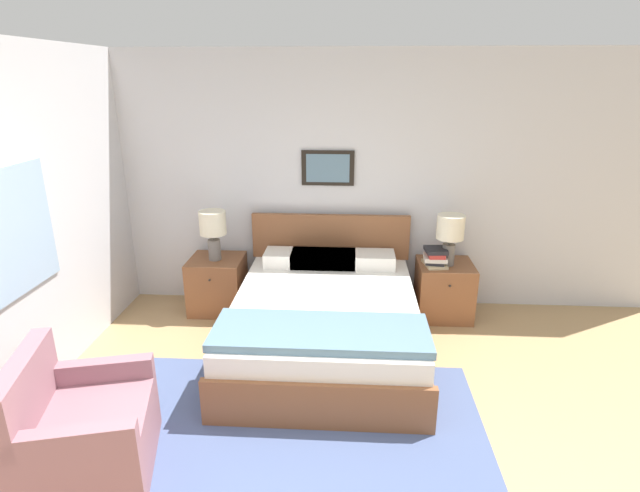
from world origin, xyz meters
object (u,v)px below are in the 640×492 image
(nightstand_near_window, at_px, (218,284))
(table_lamp_by_door, at_px, (450,232))
(armchair, at_px, (82,433))
(bed, at_px, (325,320))
(nightstand_by_door, at_px, (444,290))
(table_lamp_near_window, at_px, (213,227))

(nightstand_near_window, relative_size, table_lamp_by_door, 1.11)
(armchair, xyz_separation_m, table_lamp_by_door, (2.57, 2.28, 0.62))
(bed, height_order, nightstand_by_door, bed)
(nightstand_near_window, relative_size, nightstand_by_door, 1.00)
(nightstand_near_window, xyz_separation_m, table_lamp_near_window, (0.00, -0.02, 0.63))
(bed, height_order, table_lamp_by_door, table_lamp_by_door)
(bed, height_order, armchair, bed)
(bed, xyz_separation_m, nightstand_by_door, (1.17, 0.76, -0.01))
(armchair, bearing_deg, nightstand_near_window, 159.84)
(bed, distance_m, table_lamp_near_window, 1.51)
(nightstand_near_window, xyz_separation_m, table_lamp_by_door, (2.34, -0.02, 0.63))
(armchair, bearing_deg, table_lamp_near_window, 159.77)
(nightstand_near_window, height_order, table_lamp_by_door, table_lamp_by_door)
(nightstand_near_window, height_order, nightstand_by_door, same)
(nightstand_by_door, height_order, table_lamp_by_door, table_lamp_by_door)
(nightstand_by_door, bearing_deg, table_lamp_by_door, -71.66)
(bed, bearing_deg, armchair, -132.28)
(bed, bearing_deg, table_lamp_by_door, 32.19)
(table_lamp_near_window, relative_size, table_lamp_by_door, 1.00)
(armchair, distance_m, nightstand_by_door, 3.45)
(armchair, bearing_deg, bed, 123.45)
(table_lamp_near_window, distance_m, table_lamp_by_door, 2.34)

